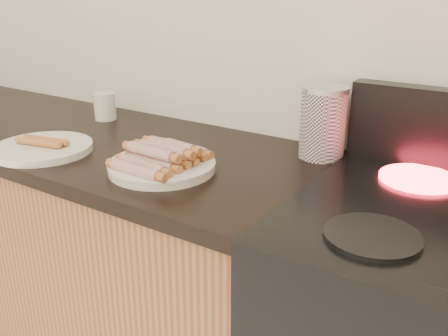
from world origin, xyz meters
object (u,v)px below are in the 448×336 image
Objects in this scene: mug at (105,106)px; side_plate at (43,148)px; canister at (323,122)px; main_plate at (162,167)px.

side_plate is at bearing -72.74° from mug.
side_plate is 2.95× the size of mug.
canister is 0.78m from mug.
mug is at bearing 107.26° from side_plate.
side_plate reaches higher than main_plate.
side_plate is 1.41× the size of canister.
canister reaches higher than main_plate.
mug is (-0.11, 0.35, 0.04)m from side_plate.
main_plate is at bearing -29.52° from mug.
canister is at bearing 3.53° from mug.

